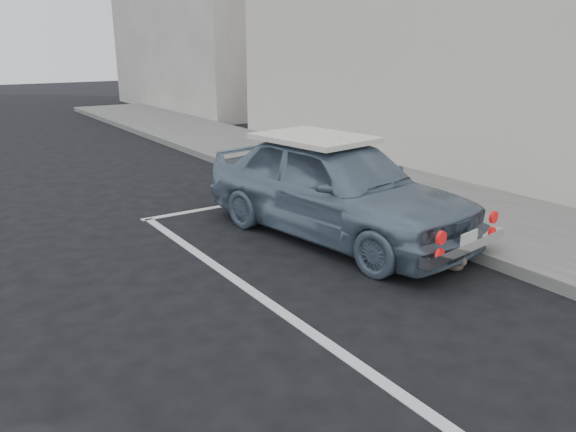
{
  "coord_description": "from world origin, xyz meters",
  "views": [
    {
      "loc": [
        -3.67,
        -1.49,
        2.57
      ],
      "look_at": [
        -0.38,
        3.43,
        0.75
      ],
      "focal_mm": 35.0,
      "sensor_mm": 36.0,
      "label": 1
    }
  ],
  "objects": [
    {
      "name": "building_far",
      "position": [
        6.35,
        20.0,
        4.0
      ],
      "size": [
        3.5,
        10.0,
        8.0
      ],
      "primitive_type": "cube",
      "color": "#AFA79E",
      "rests_on": "ground"
    },
    {
      "name": "cat",
      "position": [
        1.38,
        2.53,
        0.11
      ],
      "size": [
        0.21,
        0.44,
        0.23
      ],
      "rotation": [
        0.0,
        0.0,
        -0.08
      ],
      "color": "#706055",
      "rests_on": "ground"
    },
    {
      "name": "pline_side",
      "position": [
        -0.9,
        3.0,
        0.0
      ],
      "size": [
        0.12,
        7.0,
        0.01
      ],
      "primitive_type": "cube",
      "color": "silver",
      "rests_on": "ground"
    },
    {
      "name": "retro_coupe",
      "position": [
        1.0,
        4.33,
        0.71
      ],
      "size": [
        2.24,
        4.31,
        1.4
      ],
      "rotation": [
        0.0,
        0.0,
        0.15
      ],
      "color": "slate",
      "rests_on": "ground"
    },
    {
      "name": "pline_front",
      "position": [
        0.5,
        6.5,
        0.0
      ],
      "size": [
        3.0,
        0.12,
        0.01
      ],
      "primitive_type": "cube",
      "color": "silver",
      "rests_on": "ground"
    }
  ]
}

